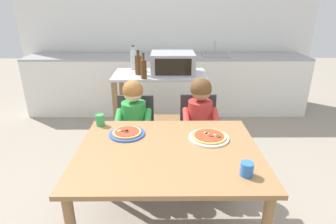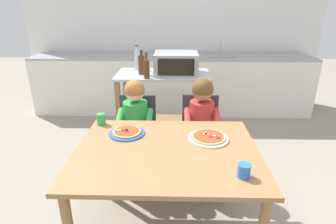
{
  "view_description": "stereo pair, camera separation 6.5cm",
  "coord_description": "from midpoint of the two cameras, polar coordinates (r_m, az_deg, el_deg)",
  "views": [
    {
      "loc": [
        -0.01,
        -1.61,
        1.64
      ],
      "look_at": [
        0.0,
        0.3,
        0.87
      ],
      "focal_mm": 29.38,
      "sensor_mm": 36.0,
      "label": 1
    },
    {
      "loc": [
        0.05,
        -1.61,
        1.64
      ],
      "look_at": [
        0.0,
        0.3,
        0.87
      ],
      "focal_mm": 29.38,
      "sensor_mm": 36.0,
      "label": 2
    }
  ],
  "objects": [
    {
      "name": "kitchen_counter",
      "position": [
        4.34,
        -0.63,
        5.88
      ],
      "size": [
        4.22,
        0.6,
        1.08
      ],
      "color": "silver",
      "rests_on": "ground"
    },
    {
      "name": "child_in_red_shirt",
      "position": [
        2.48,
        6.0,
        -1.65
      ],
      "size": [
        0.32,
        0.42,
        1.0
      ],
      "color": "#424C6B",
      "rests_on": "ground"
    },
    {
      "name": "toaster_oven",
      "position": [
        2.99,
        0.36,
        10.09
      ],
      "size": [
        0.46,
        0.4,
        0.22
      ],
      "color": "#999BA0",
      "rests_on": "kitchen_island_cart"
    },
    {
      "name": "dining_chair_right",
      "position": [
        2.66,
        5.58,
        -4.01
      ],
      "size": [
        0.36,
        0.36,
        0.81
      ],
      "color": "#333338",
      "rests_on": "ground"
    },
    {
      "name": "back_wall_tiled",
      "position": [
        4.59,
        -0.68,
        18.29
      ],
      "size": [
        4.69,
        0.14,
        2.7
      ],
      "color": "white",
      "rests_on": "ground"
    },
    {
      "name": "kitchen_island_cart",
      "position": [
        3.11,
        -2.21,
        2.44
      ],
      "size": [
        1.01,
        0.54,
        0.92
      ],
      "color": "#B7BABF",
      "rests_on": "ground"
    },
    {
      "name": "dining_table",
      "position": [
        1.9,
        -0.94,
        -10.28
      ],
      "size": [
        1.22,
        0.95,
        0.72
      ],
      "color": "olive",
      "rests_on": "ground"
    },
    {
      "name": "child_in_green_shirt",
      "position": [
        2.47,
        -7.92,
        -2.17
      ],
      "size": [
        0.32,
        0.42,
        0.99
      ],
      "color": "#424C6B",
      "rests_on": "ground"
    },
    {
      "name": "pizza_plate_blue_rimmed",
      "position": [
        2.07,
        -9.42,
        -4.33
      ],
      "size": [
        0.26,
        0.26,
        0.03
      ],
      "color": "#3356B7",
      "rests_on": "dining_table"
    },
    {
      "name": "bottle_clear_vinegar",
      "position": [
        2.98,
        -6.81,
        9.75
      ],
      "size": [
        0.07,
        0.07,
        0.26
      ],
      "color": "#4C2D14",
      "rests_on": "kitchen_island_cart"
    },
    {
      "name": "drinking_cup_green",
      "position": [
        2.25,
        -14.7,
        -1.62
      ],
      "size": [
        0.07,
        0.07,
        0.09
      ],
      "primitive_type": "cylinder",
      "color": "green",
      "rests_on": "dining_table"
    },
    {
      "name": "dining_chair_left",
      "position": [
        2.65,
        -7.42,
        -4.21
      ],
      "size": [
        0.36,
        0.36,
        0.81
      ],
      "color": "#333338",
      "rests_on": "ground"
    },
    {
      "name": "bottle_slim_sauce",
      "position": [
        3.2,
        -7.78,
        10.73
      ],
      "size": [
        0.06,
        0.06,
        0.27
      ],
      "color": "#ADB7B2",
      "rests_on": "kitchen_island_cart"
    },
    {
      "name": "drinking_cup_blue",
      "position": [
        1.64,
        14.92,
        -11.37
      ],
      "size": [
        0.08,
        0.08,
        0.08
      ],
      "primitive_type": "cylinder",
      "color": "blue",
      "rests_on": "dining_table"
    },
    {
      "name": "bottle_squat_spirits",
      "position": [
        2.79,
        -5.72,
        8.9
      ],
      "size": [
        0.06,
        0.06,
        0.26
      ],
      "color": "#4C2D14",
      "rests_on": "kitchen_island_cart"
    },
    {
      "name": "ground_plane",
      "position": [
        3.22,
        -0.7,
        -8.69
      ],
      "size": [
        11.65,
        11.65,
        0.0
      ],
      "primitive_type": "plane",
      "color": "gray"
    },
    {
      "name": "pizza_plate_white",
      "position": [
        2.01,
        7.56,
        -5.14
      ],
      "size": [
        0.29,
        0.29,
        0.03
      ],
      "color": "white",
      "rests_on": "dining_table"
    }
  ]
}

